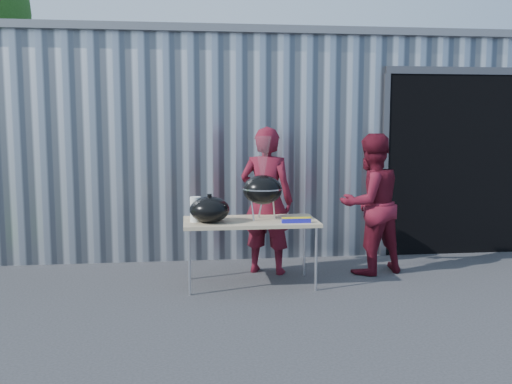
{
  "coord_description": "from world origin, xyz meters",
  "views": [
    {
      "loc": [
        -0.65,
        -5.85,
        1.84
      ],
      "look_at": [
        0.14,
        0.6,
        1.05
      ],
      "focal_mm": 40.0,
      "sensor_mm": 36.0,
      "label": 1
    }
  ],
  "objects": [
    {
      "name": "building",
      "position": [
        0.92,
        4.59,
        1.54
      ],
      "size": [
        8.2,
        6.2,
        3.1
      ],
      "color": "silver",
      "rests_on": "ground"
    },
    {
      "name": "person_cook",
      "position": [
        0.32,
        0.97,
        0.9
      ],
      "size": [
        0.77,
        0.65,
        1.8
      ],
      "primitive_type": "imported",
      "rotation": [
        0.0,
        0.0,
        2.74
      ],
      "color": "maroon",
      "rests_on": "ground"
    },
    {
      "name": "folding_table",
      "position": [
        0.06,
        0.46,
        0.71
      ],
      "size": [
        1.5,
        0.75,
        0.75
      ],
      "color": "tan",
      "rests_on": "ground"
    },
    {
      "name": "paper_towels",
      "position": [
        -0.56,
        0.41,
        0.89
      ],
      "size": [
        0.12,
        0.12,
        0.28
      ],
      "primitive_type": "cylinder",
      "color": "white",
      "rests_on": "folding_table"
    },
    {
      "name": "kettle_grill",
      "position": [
        0.2,
        0.48,
        1.17
      ],
      "size": [
        0.45,
        0.45,
        0.94
      ],
      "color": "black",
      "rests_on": "folding_table"
    },
    {
      "name": "foil_box",
      "position": [
        0.54,
        0.21,
        0.78
      ],
      "size": [
        0.32,
        0.05,
        0.06
      ],
      "color": "#1C1BB2",
      "rests_on": "folding_table"
    },
    {
      "name": "person_bystander",
      "position": [
        1.58,
        0.81,
        0.86
      ],
      "size": [
        1.0,
        0.88,
        1.71
      ],
      "primitive_type": "imported",
      "rotation": [
        0.0,
        0.0,
        3.47
      ],
      "color": "maroon",
      "rests_on": "ground"
    },
    {
      "name": "grill_lid",
      "position": [
        -0.4,
        0.36,
        0.89
      ],
      "size": [
        0.44,
        0.44,
        0.32
      ],
      "color": "black",
      "rests_on": "folding_table"
    },
    {
      "name": "white_tub",
      "position": [
        -0.49,
        0.65,
        0.8
      ],
      "size": [
        0.2,
        0.15,
        0.1
      ],
      "primitive_type": "cube",
      "color": "white",
      "rests_on": "folding_table"
    },
    {
      "name": "ground",
      "position": [
        0.0,
        0.0,
        0.0
      ],
      "size": [
        80.0,
        80.0,
        0.0
      ],
      "primitive_type": "plane",
      "color": "#303032"
    }
  ]
}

